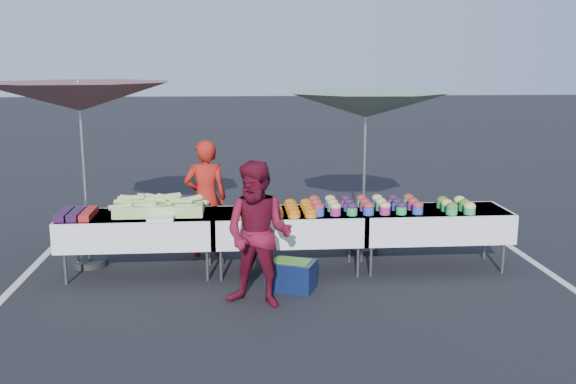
{
  "coord_description": "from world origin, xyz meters",
  "views": [
    {
      "loc": [
        -0.6,
        -7.59,
        2.56
      ],
      "look_at": [
        0.0,
        0.0,
        1.0
      ],
      "focal_mm": 40.0,
      "sensor_mm": 36.0,
      "label": 1
    }
  ],
  "objects": [
    {
      "name": "ground",
      "position": [
        0.0,
        0.0,
        0.0
      ],
      "size": [
        80.0,
        80.0,
        0.0
      ],
      "primitive_type": "plane",
      "color": "black"
    },
    {
      "name": "stripe_left",
      "position": [
        -3.2,
        0.0,
        0.0
      ],
      "size": [
        0.1,
        5.0,
        0.0
      ],
      "primitive_type": "cube",
      "color": "silver",
      "rests_on": "ground"
    },
    {
      "name": "stripe_right",
      "position": [
        3.2,
        0.0,
        0.0
      ],
      "size": [
        0.1,
        5.0,
        0.0
      ],
      "primitive_type": "cube",
      "color": "silver",
      "rests_on": "ground"
    },
    {
      "name": "table_left",
      "position": [
        -1.8,
        0.0,
        0.58
      ],
      "size": [
        1.86,
        0.81,
        0.75
      ],
      "color": "white",
      "rests_on": "ground"
    },
    {
      "name": "table_center",
      "position": [
        0.0,
        0.0,
        0.58
      ],
      "size": [
        1.86,
        0.81,
        0.75
      ],
      "color": "white",
      "rests_on": "ground"
    },
    {
      "name": "table_right",
      "position": [
        1.8,
        0.0,
        0.58
      ],
      "size": [
        1.86,
        0.81,
        0.75
      ],
      "color": "white",
      "rests_on": "ground"
    },
    {
      "name": "berry_punnets",
      "position": [
        -2.51,
        -0.06,
        0.79
      ],
      "size": [
        0.4,
        0.54,
        0.08
      ],
      "color": "black",
      "rests_on": "table_left"
    },
    {
      "name": "corn_pile",
      "position": [
        -1.55,
        0.05,
        0.84
      ],
      "size": [
        1.16,
        0.57,
        0.26
      ],
      "color": "#ABD96F",
      "rests_on": "table_left"
    },
    {
      "name": "plastic_bags",
      "position": [
        -1.5,
        -0.3,
        0.78
      ],
      "size": [
        0.3,
        0.25,
        0.05
      ],
      "primitive_type": "cube",
      "color": "white",
      "rests_on": "table_left"
    },
    {
      "name": "carrot_bowls",
      "position": [
        -0.15,
        -0.01,
        0.8
      ],
      "size": [
        0.95,
        0.69,
        0.11
      ],
      "color": "orange",
      "rests_on": "table_center"
    },
    {
      "name": "potato_cups",
      "position": [
        0.95,
        0.0,
        0.83
      ],
      "size": [
        1.34,
        0.58,
        0.16
      ],
      "color": "#2844BB",
      "rests_on": "table_right"
    },
    {
      "name": "bean_baskets",
      "position": [
        2.06,
        -0.1,
        0.82
      ],
      "size": [
        0.36,
        0.5,
        0.15
      ],
      "color": "green",
      "rests_on": "table_right"
    },
    {
      "name": "vendor",
      "position": [
        -1.03,
        0.76,
        0.78
      ],
      "size": [
        0.62,
        0.45,
        1.55
      ],
      "primitive_type": "imported",
      "rotation": [
        0.0,
        0.0,
        3.29
      ],
      "color": "#9D1A12",
      "rests_on": "ground"
    },
    {
      "name": "customer",
      "position": [
        -0.4,
        -1.11,
        0.78
      ],
      "size": [
        0.92,
        0.83,
        1.55
      ],
      "primitive_type": "imported",
      "rotation": [
        0.0,
        0.0,
        -0.38
      ],
      "color": "maroon",
      "rests_on": "ground"
    },
    {
      "name": "umbrella_left",
      "position": [
        -2.5,
        0.4,
        2.12
      ],
      "size": [
        2.85,
        2.85,
        2.34
      ],
      "rotation": [
        0.0,
        0.0,
        -0.3
      ],
      "color": "black",
      "rests_on": "ground"
    },
    {
      "name": "umbrella_right",
      "position": [
        1.07,
        0.71,
        1.98
      ],
      "size": [
        2.75,
        2.75,
        2.18
      ],
      "rotation": [
        0.0,
        0.0,
        0.35
      ],
      "color": "black",
      "rests_on": "ground"
    },
    {
      "name": "storage_bin",
      "position": [
        -0.01,
        -0.65,
        0.18
      ],
      "size": [
        0.62,
        0.55,
        0.34
      ],
      "rotation": [
        0.0,
        0.0,
        -0.39
      ],
      "color": "#0C173C",
      "rests_on": "ground"
    }
  ]
}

